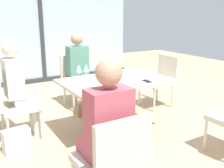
% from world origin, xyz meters
% --- Properties ---
extents(ground_plane, '(12.00, 12.00, 0.00)m').
position_xyz_m(ground_plane, '(0.00, 0.00, 0.00)').
color(ground_plane, tan).
extents(window_wall_backdrop, '(4.43, 0.10, 2.70)m').
position_xyz_m(window_wall_backdrop, '(0.00, 3.20, 1.21)').
color(window_wall_backdrop, '#9EB7BC').
rests_on(window_wall_backdrop, ground_plane).
extents(dining_table_main, '(1.38, 0.90, 0.73)m').
position_xyz_m(dining_table_main, '(0.00, 0.00, 0.56)').
color(dining_table_main, '#BCB29E').
rests_on(dining_table_main, ground_plane).
extents(chair_far_left, '(0.50, 0.46, 0.87)m').
position_xyz_m(chair_far_left, '(-1.23, 0.50, 0.50)').
color(chair_far_left, beige).
rests_on(chair_far_left, ground_plane).
extents(chair_near_window, '(0.46, 0.51, 0.87)m').
position_xyz_m(chair_near_window, '(0.00, 1.27, 0.50)').
color(chair_near_window, beige).
rests_on(chair_near_window, ground_plane).
extents(chair_front_left, '(0.46, 0.50, 0.87)m').
position_xyz_m(chair_front_left, '(-0.83, -1.27, 0.50)').
color(chair_front_left, beige).
rests_on(chair_front_left, ground_plane).
extents(chair_far_right, '(0.50, 0.46, 0.87)m').
position_xyz_m(chair_far_right, '(1.23, 0.50, 0.50)').
color(chair_far_right, beige).
rests_on(chair_far_right, ground_plane).
extents(person_far_left, '(0.39, 0.34, 1.26)m').
position_xyz_m(person_far_left, '(-1.12, 0.50, 0.70)').
color(person_far_left, silver).
rests_on(person_far_left, ground_plane).
extents(person_near_window, '(0.34, 0.39, 1.26)m').
position_xyz_m(person_near_window, '(-0.00, 1.16, 0.70)').
color(person_near_window, '#4C7F6B').
rests_on(person_near_window, ground_plane).
extents(person_front_left, '(0.34, 0.39, 1.26)m').
position_xyz_m(person_front_left, '(-0.83, -1.16, 0.70)').
color(person_front_left, '#B24C56').
rests_on(person_front_left, ground_plane).
extents(wine_glass_0, '(0.07, 0.07, 0.18)m').
position_xyz_m(wine_glass_0, '(-0.38, 0.31, 0.86)').
color(wine_glass_0, silver).
rests_on(wine_glass_0, dining_table_main).
extents(wine_glass_1, '(0.07, 0.07, 0.18)m').
position_xyz_m(wine_glass_1, '(0.05, -0.02, 0.86)').
color(wine_glass_1, silver).
rests_on(wine_glass_1, dining_table_main).
extents(wine_glass_2, '(0.07, 0.07, 0.18)m').
position_xyz_m(wine_glass_2, '(-0.29, 0.29, 0.86)').
color(wine_glass_2, silver).
rests_on(wine_glass_2, dining_table_main).
extents(wine_glass_3, '(0.07, 0.07, 0.18)m').
position_xyz_m(wine_glass_3, '(0.07, -0.37, 0.86)').
color(wine_glass_3, silver).
rests_on(wine_glass_3, dining_table_main).
extents(wine_glass_4, '(0.07, 0.07, 0.18)m').
position_xyz_m(wine_glass_4, '(-0.45, -0.22, 0.86)').
color(wine_glass_4, silver).
rests_on(wine_glass_4, dining_table_main).
extents(coffee_cup, '(0.08, 0.08, 0.09)m').
position_xyz_m(coffee_cup, '(0.20, 0.10, 0.78)').
color(coffee_cup, white).
rests_on(coffee_cup, dining_table_main).
extents(cell_phone_on_table, '(0.09, 0.15, 0.01)m').
position_xyz_m(cell_phone_on_table, '(0.29, -0.27, 0.73)').
color(cell_phone_on_table, black).
rests_on(cell_phone_on_table, dining_table_main).
extents(handbag_0, '(0.32, 0.19, 0.28)m').
position_xyz_m(handbag_0, '(-1.27, 0.13, 0.14)').
color(handbag_0, silver).
rests_on(handbag_0, ground_plane).
extents(handbag_1, '(0.33, 0.25, 0.28)m').
position_xyz_m(handbag_1, '(-0.07, 0.74, 0.14)').
color(handbag_1, '#A3704C').
rests_on(handbag_1, ground_plane).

